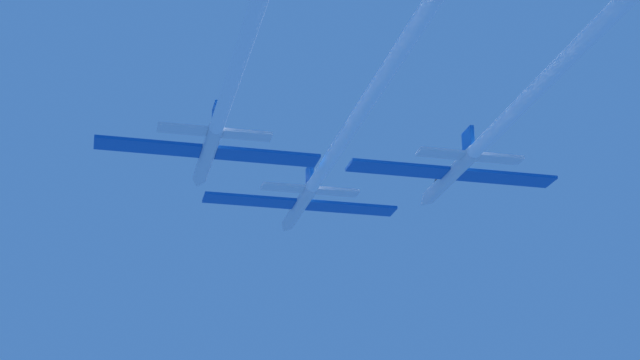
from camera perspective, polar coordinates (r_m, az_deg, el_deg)
jet_lead at (r=94.85m, az=0.73°, el=1.45°), size 20.96×58.36×3.47m
jet_left_wing at (r=83.45m, az=-5.34°, el=4.67°), size 20.96×52.36×3.47m
jet_right_wing at (r=89.22m, az=10.05°, el=2.94°), size 20.96×50.92×3.47m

